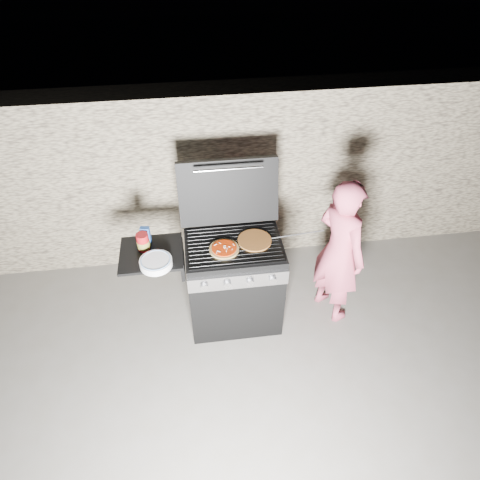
{
  "coord_description": "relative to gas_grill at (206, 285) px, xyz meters",
  "views": [
    {
      "loc": [
        -0.3,
        -2.6,
        3.21
      ],
      "look_at": [
        0.05,
        0.0,
        0.95
      ],
      "focal_mm": 32.0,
      "sensor_mm": 36.0,
      "label": 1
    }
  ],
  "objects": [
    {
      "name": "ground",
      "position": [
        0.25,
        0.0,
        -0.46
      ],
      "size": [
        50.0,
        50.0,
        0.0
      ],
      "primitive_type": "plane",
      "color": "slate"
    },
    {
      "name": "sauce_jar",
      "position": [
        -0.47,
        0.05,
        0.52
      ],
      "size": [
        0.1,
        0.1,
        0.15
      ],
      "primitive_type": "cylinder",
      "rotation": [
        0.0,
        0.0,
        0.07
      ],
      "color": "maroon",
      "rests_on": "gas_grill"
    },
    {
      "name": "stone_wall",
      "position": [
        0.25,
        1.05,
        0.44
      ],
      "size": [
        8.0,
        0.35,
        1.8
      ],
      "primitive_type": "cube",
      "color": "tan",
      "rests_on": "ground"
    },
    {
      "name": "person",
      "position": [
        1.16,
        -0.01,
        0.27
      ],
      "size": [
        0.54,
        0.63,
        1.45
      ],
      "primitive_type": "imported",
      "rotation": [
        0.0,
        0.0,
        2.0
      ],
      "color": "#CA4E68",
      "rests_on": "ground"
    },
    {
      "name": "tongs",
      "position": [
        0.78,
        0.0,
        0.5
      ],
      "size": [
        0.43,
        0.06,
        0.09
      ],
      "primitive_type": "cylinder",
      "rotation": [
        0.0,
        1.4,
        -0.1
      ],
      "color": "black",
      "rests_on": "gas_grill"
    },
    {
      "name": "blue_carton",
      "position": [
        -0.46,
        0.13,
        0.53
      ],
      "size": [
        0.08,
        0.05,
        0.16
      ],
      "primitive_type": "cube",
      "rotation": [
        0.0,
        0.0,
        -0.16
      ],
      "color": "#254B95",
      "rests_on": "gas_grill"
    },
    {
      "name": "pizza_topped",
      "position": [
        0.16,
        -0.06,
        0.47
      ],
      "size": [
        0.24,
        0.24,
        0.03
      ],
      "primitive_type": null,
      "rotation": [
        0.0,
        0.0,
        0.0
      ],
      "color": "tan",
      "rests_on": "gas_grill"
    },
    {
      "name": "pizza_plain",
      "position": [
        0.42,
        0.02,
        0.46
      ],
      "size": [
        0.35,
        0.35,
        0.01
      ],
      "primitive_type": "cylinder",
      "rotation": [
        0.0,
        0.0,
        0.29
      ],
      "color": "#AF6628",
      "rests_on": "gas_grill"
    },
    {
      "name": "plate_stack",
      "position": [
        -0.37,
        -0.16,
        0.48
      ],
      "size": [
        0.28,
        0.28,
        0.06
      ],
      "primitive_type": "cylinder",
      "rotation": [
        0.0,
        0.0,
        -0.11
      ],
      "color": "white",
      "rests_on": "gas_grill"
    },
    {
      "name": "gas_grill",
      "position": [
        0.0,
        0.0,
        0.0
      ],
      "size": [
        1.34,
        0.79,
        0.91
      ],
      "primitive_type": null,
      "color": "black",
      "rests_on": "ground"
    }
  ]
}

